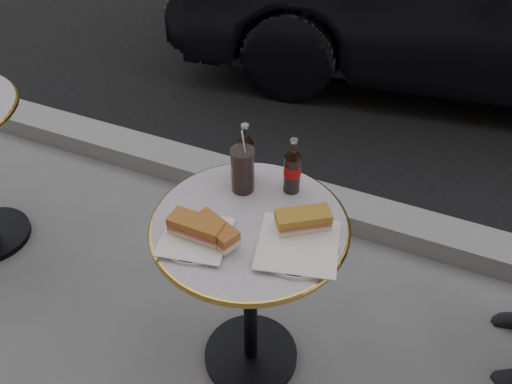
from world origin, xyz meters
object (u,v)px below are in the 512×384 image
at_px(cola_bottle_right, 293,165).
at_px(cola_glass, 243,170).
at_px(plate_left, 195,239).
at_px(bistro_table, 250,298).
at_px(plate_right, 298,247).
at_px(cola_bottle_left, 245,152).

xyz_separation_m(cola_bottle_right, cola_glass, (-0.15, -0.06, -0.02)).
relative_size(plate_left, cola_bottle_right, 1.02).
relative_size(bistro_table, cola_bottle_right, 3.60).
bearing_deg(plate_left, plate_right, 17.34).
bearing_deg(bistro_table, plate_right, -12.46).
height_order(plate_right, cola_glass, cola_glass).
bearing_deg(plate_left, cola_bottle_right, 61.31).
bearing_deg(cola_glass, bistro_table, -58.36).
relative_size(cola_bottle_left, cola_bottle_right, 1.04).
relative_size(plate_right, cola_glass, 1.55).
relative_size(plate_left, plate_right, 0.84).
bearing_deg(plate_right, cola_glass, 145.59).
bearing_deg(plate_right, cola_bottle_left, 139.31).
distance_m(plate_right, cola_bottle_left, 0.38).
distance_m(plate_left, plate_right, 0.31).
distance_m(bistro_table, cola_bottle_right, 0.51).
xyz_separation_m(bistro_table, cola_bottle_left, (-0.10, 0.20, 0.47)).
distance_m(plate_right, cola_glass, 0.32).
distance_m(plate_right, cola_bottle_right, 0.28).
xyz_separation_m(plate_left, cola_glass, (0.03, 0.27, 0.07)).
relative_size(bistro_table, plate_right, 2.96).
bearing_deg(plate_left, bistro_table, 47.61).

